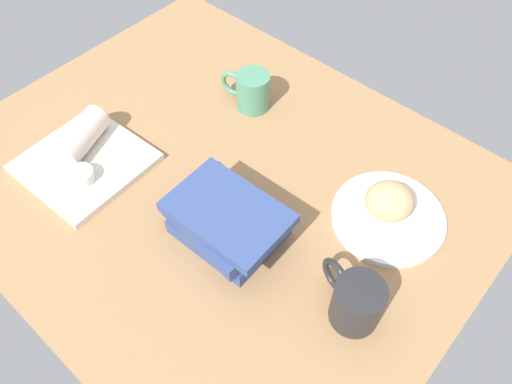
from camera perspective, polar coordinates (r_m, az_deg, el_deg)
dining_table at (r=108.50cm, az=-4.43°, el=1.14°), size 110.00×90.00×4.00cm
round_plate at (r=102.76cm, az=14.69°, el=-2.77°), size 22.35×22.35×1.40cm
scone_pastry at (r=100.22cm, az=14.82°, el=-0.99°), size 12.63×12.78×6.37cm
square_plate at (r=114.01cm, az=-18.76°, el=3.16°), size 24.81×24.81×1.60cm
sauce_cup at (r=109.01cm, az=-19.20°, el=1.76°), size 5.52×5.52×2.42cm
breakfast_wrap at (r=114.27cm, az=-19.12°, el=6.01°), size 10.36×14.65×5.98cm
book_stack at (r=94.33cm, az=-3.33°, el=-3.21°), size 22.86×16.89×9.20cm
coffee_mug at (r=87.34cm, az=11.20°, el=-12.00°), size 13.47×8.61×9.70cm
second_mug at (r=118.62cm, az=-0.54°, el=11.44°), size 12.55×7.84×8.95cm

